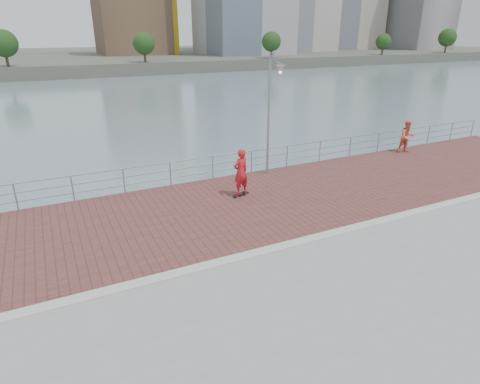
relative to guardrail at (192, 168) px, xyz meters
name	(u,v)px	position (x,y,z in m)	size (l,w,h in m)	color
water	(266,303)	(0.00, -7.00, -2.69)	(400.00, 400.00, 0.00)	slate
brick_lane	(222,209)	(0.00, -3.40, -0.68)	(40.00, 6.80, 0.02)	brown
curb	(268,250)	(0.00, -7.00, -0.66)	(40.00, 0.40, 0.06)	#B7B5AD
far_shore	(55,58)	(0.00, 115.50, -1.44)	(320.00, 95.00, 2.50)	#4C5142
guardrail	(192,168)	(0.00, 0.00, 0.00)	(39.06, 0.06, 1.13)	#8C9EA8
street_lamp	(274,95)	(3.69, -0.90, 3.17)	(0.40, 1.15, 5.44)	gray
skateboard	(241,194)	(1.25, -2.53, -0.60)	(0.79, 0.38, 0.09)	black
skateboarder	(241,172)	(1.25, -2.53, 0.39)	(0.71, 0.47, 1.96)	red
bystander	(407,137)	(12.64, -0.80, 0.24)	(0.89, 0.69, 1.82)	#EE6546
shoreline_trees	(177,42)	(21.99, 70.00, 3.65)	(169.63, 5.07, 6.76)	#473323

